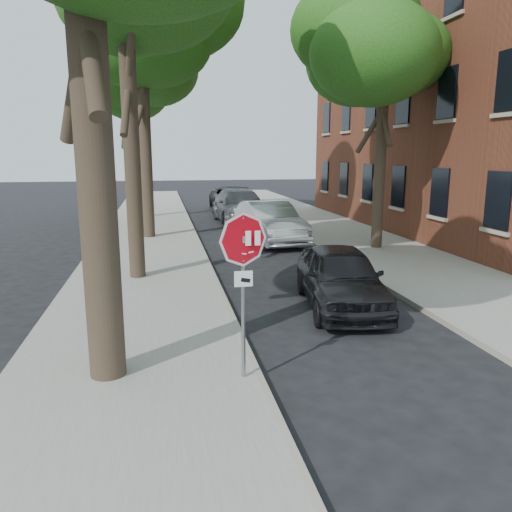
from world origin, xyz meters
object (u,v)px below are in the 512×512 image
Objects in this scene: tree_far at (140,83)px; car_c at (240,207)px; car_d at (233,198)px; car_b at (270,222)px; stop_sign at (243,264)px; tree_mid_b at (140,38)px; tree_right at (384,46)px; car_a at (341,277)px.

tree_far is 1.57× the size of car_c.
car_b is at bearing -91.73° from car_d.
stop_sign is 21.88m from tree_far.
stop_sign is 0.28× the size of tree_far.
car_b is (4.84, -1.79, -7.18)m from tree_mid_b.
tree_right reaches higher than car_b.
stop_sign is 24.33m from car_d.
stop_sign reaches higher than car_a.
car_c is (-0.28, 5.75, 0.04)m from car_b.
car_c is (4.56, 3.96, -7.14)m from tree_mid_b.
stop_sign reaches higher than car_d.
car_c reaches higher than car_d.
tree_far reaches higher than car_d.
car_d is (0.40, 20.51, 0.03)m from car_a.
tree_far is at bearing 128.34° from tree_right.
car_d is at bearing 28.87° from tree_far.
car_a is 20.51m from car_d.
stop_sign is at bearing -84.54° from tree_far.
tree_far reaches higher than car_a.
tree_mid_b is 13.65m from car_a.
tree_far is at bearing 146.13° from car_c.
tree_mid_b is 9.34m from tree_right.
tree_right is 2.20× the size of car_a.
car_d reaches higher than car_a.
tree_right reaches higher than car_d.
tree_right is (6.68, 10.14, 5.26)m from stop_sign.
tree_right is at bearing -38.57° from car_b.
car_d is (5.02, 9.92, -7.25)m from tree_mid_b.
tree_far is 1.73× the size of car_d.
car_a is at bearing 50.87° from stop_sign.
tree_far reaches higher than car_b.
tree_mid_b is 2.08× the size of car_b.
car_b is (0.22, 8.80, 0.10)m from car_a.
car_a is 0.79× the size of car_d.
car_a is at bearing -74.37° from tree_far.
tree_mid_b reaches higher than car_c.
tree_mid_b is 1.92× the size of car_d.
tree_mid_b reaches higher than tree_far.
tree_far is 19.37m from car_a.
car_a is (4.62, -10.59, -7.27)m from tree_mid_b.
car_c is (2.83, 18.11, -1.09)m from stop_sign.
car_c reaches higher than car_b.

